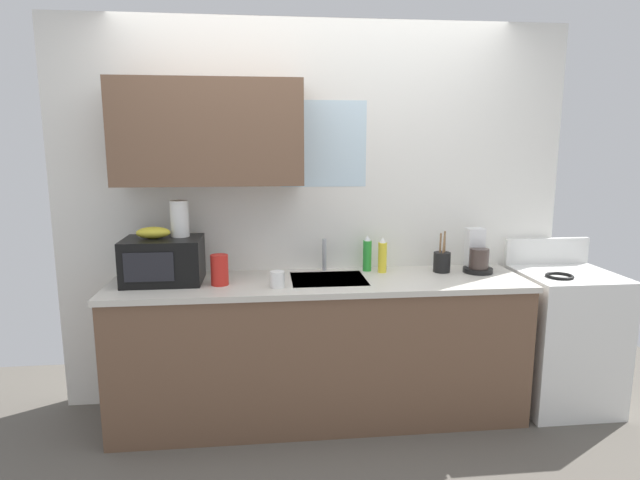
% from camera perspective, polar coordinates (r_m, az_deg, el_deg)
% --- Properties ---
extents(kitchen_wall_assembly, '(3.33, 0.42, 2.50)m').
position_cam_1_polar(kitchen_wall_assembly, '(3.45, -2.81, 4.40)').
color(kitchen_wall_assembly, white).
rests_on(kitchen_wall_assembly, ground).
extents(counter_unit, '(2.56, 0.63, 0.90)m').
position_cam_1_polar(counter_unit, '(3.38, 0.02, -11.62)').
color(counter_unit, brown).
rests_on(counter_unit, ground).
extents(sink_faucet, '(0.03, 0.03, 0.21)m').
position_cam_1_polar(sink_faucet, '(3.45, 0.47, -1.62)').
color(sink_faucet, '#B2B5BA').
rests_on(sink_faucet, counter_unit).
extents(stove_range, '(0.60, 0.60, 1.08)m').
position_cam_1_polar(stove_range, '(3.90, 24.85, -9.59)').
color(stove_range, white).
rests_on(stove_range, ground).
extents(microwave, '(0.46, 0.35, 0.27)m').
position_cam_1_polar(microwave, '(3.29, -16.67, -2.13)').
color(microwave, black).
rests_on(microwave, counter_unit).
extents(banana_bunch, '(0.20, 0.11, 0.07)m').
position_cam_1_polar(banana_bunch, '(3.27, -17.67, 0.77)').
color(banana_bunch, gold).
rests_on(banana_bunch, microwave).
extents(paper_towel_roll, '(0.11, 0.11, 0.22)m').
position_cam_1_polar(paper_towel_roll, '(3.29, -15.01, 2.26)').
color(paper_towel_roll, white).
rests_on(paper_towel_roll, microwave).
extents(coffee_maker, '(0.19, 0.21, 0.28)m').
position_cam_1_polar(coffee_maker, '(3.58, 16.67, -1.65)').
color(coffee_maker, black).
rests_on(coffee_maker, counter_unit).
extents(dish_soap_bottle_green, '(0.06, 0.06, 0.24)m').
position_cam_1_polar(dish_soap_bottle_green, '(3.46, 5.15, -1.55)').
color(dish_soap_bottle_green, green).
rests_on(dish_soap_bottle_green, counter_unit).
extents(dish_soap_bottle_yellow, '(0.06, 0.06, 0.23)m').
position_cam_1_polar(dish_soap_bottle_yellow, '(3.43, 6.80, -1.73)').
color(dish_soap_bottle_yellow, yellow).
rests_on(dish_soap_bottle_yellow, counter_unit).
extents(cereal_canister, '(0.10, 0.10, 0.18)m').
position_cam_1_polar(cereal_canister, '(3.16, -10.87, -3.21)').
color(cereal_canister, red).
rests_on(cereal_canister, counter_unit).
extents(mug_white, '(0.08, 0.08, 0.09)m').
position_cam_1_polar(mug_white, '(3.08, -4.65, -4.28)').
color(mug_white, white).
rests_on(mug_white, counter_unit).
extents(utensil_crock, '(0.11, 0.11, 0.27)m').
position_cam_1_polar(utensil_crock, '(3.52, 13.11, -2.28)').
color(utensil_crock, black).
rests_on(utensil_crock, counter_unit).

